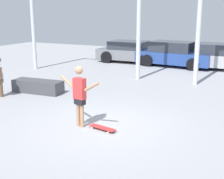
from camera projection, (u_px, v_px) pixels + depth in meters
ground_plane at (100, 126)px, 8.76m from camera, size 36.00×36.00×0.00m
skateboarder at (80, 93)px, 8.47m from camera, size 1.38×0.36×1.70m
skateboard at (102, 128)px, 8.42m from camera, size 0.84×0.36×0.08m
grind_box at (38, 86)px, 12.26m from camera, size 2.06×0.84×0.49m
parked_car_grey at (130, 52)px, 19.46m from camera, size 4.13×2.11×1.31m
parked_car_blue at (174, 54)px, 18.00m from camera, size 4.45×2.16×1.43m
parked_car_silver at (220, 57)px, 17.07m from camera, size 4.10×1.96×1.39m
bystander at (0, 75)px, 11.59m from camera, size 0.63×0.50×1.48m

